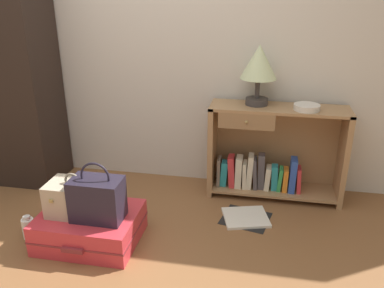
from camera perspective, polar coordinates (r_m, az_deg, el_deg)
ground_plane at (r=2.48m, az=-13.60°, el=-19.04°), size 9.00×9.00×0.00m
back_wall at (r=3.31m, az=-4.87°, el=16.64°), size 6.40×0.10×2.60m
bookshelf at (r=3.22m, az=11.09°, el=-1.59°), size 1.04×0.32×0.74m
table_lamp at (r=3.03m, az=9.50°, el=11.06°), size 0.27×0.27×0.45m
bowl at (r=3.04m, az=16.02°, el=5.06°), size 0.19×0.19×0.04m
suitcase_large at (r=2.79m, az=-14.28°, el=-11.34°), size 0.64×0.52×0.21m
train_case at (r=2.70m, az=-16.39°, el=-7.39°), size 0.33×0.24×0.29m
handbag at (r=2.59m, az=-13.34°, el=-7.56°), size 0.32×0.20×0.39m
bottle at (r=2.96m, az=-22.27°, el=-10.98°), size 0.08×0.08×0.17m
open_book_on_floor at (r=3.00m, az=7.65°, el=-10.33°), size 0.39×0.36×0.02m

